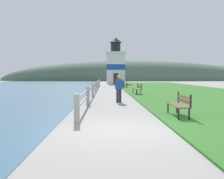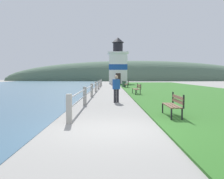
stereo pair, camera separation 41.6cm
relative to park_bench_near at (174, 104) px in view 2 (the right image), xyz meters
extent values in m
plane|color=gray|center=(-2.40, -2.06, -0.54)|extent=(160.00, 160.00, 0.00)
cube|color=#2D6623|center=(5.11, 17.07, -0.51)|extent=(12.00, 57.40, 0.06)
cube|color=#A8A399|center=(-3.81, -1.06, -0.04)|extent=(0.18, 0.18, 0.99)
cube|color=#A8A399|center=(-3.81, 4.19, -0.04)|extent=(0.18, 0.18, 0.99)
cube|color=#A8A399|center=(-3.81, 9.45, -0.04)|extent=(0.18, 0.18, 0.99)
cube|color=#A8A399|center=(-3.81, 14.70, -0.04)|extent=(0.18, 0.18, 0.99)
cube|color=#A8A399|center=(-3.81, 19.96, -0.04)|extent=(0.18, 0.18, 0.99)
cube|color=#A8A399|center=(-3.81, 25.21, -0.04)|extent=(0.18, 0.18, 0.99)
cube|color=#A8A399|center=(-3.81, 30.47, -0.04)|extent=(0.18, 0.18, 0.99)
cylinder|color=#B2B2B7|center=(-3.81, 14.70, 0.31)|extent=(0.06, 31.53, 0.06)
cylinder|color=#B2B2B7|center=(-3.81, 14.70, -0.04)|extent=(0.06, 31.53, 0.06)
cube|color=brown|center=(-0.24, 0.00, -0.07)|extent=(0.14, 1.65, 0.04)
cube|color=brown|center=(-0.09, 0.00, -0.07)|extent=(0.14, 1.65, 0.04)
cube|color=brown|center=(0.06, 0.00, -0.07)|extent=(0.14, 1.65, 0.04)
cube|color=brown|center=(0.14, 0.00, 0.25)|extent=(0.08, 1.64, 0.11)
cube|color=brown|center=(0.14, 0.00, 0.09)|extent=(0.08, 1.64, 0.11)
cube|color=black|center=(-0.29, -0.79, -0.31)|extent=(0.05, 0.05, 0.45)
cube|color=black|center=(-0.26, 0.80, -0.31)|extent=(0.05, 0.05, 0.45)
cube|color=black|center=(0.08, -0.80, -0.31)|extent=(0.05, 0.05, 0.45)
cube|color=black|center=(0.11, 0.79, -0.31)|extent=(0.05, 0.05, 0.45)
cube|color=black|center=(0.13, -0.80, 0.16)|extent=(0.05, 0.05, 0.49)
cube|color=black|center=(0.16, 0.79, 0.16)|extent=(0.05, 0.05, 0.49)
cube|color=brown|center=(-0.39, 11.25, -0.07)|extent=(0.22, 1.69, 0.04)
cube|color=brown|center=(-0.25, 11.26, -0.07)|extent=(0.22, 1.69, 0.04)
cube|color=brown|center=(-0.10, 11.27, -0.07)|extent=(0.22, 1.69, 0.04)
cube|color=brown|center=(-0.01, 11.27, 0.25)|extent=(0.16, 1.69, 0.11)
cube|color=brown|center=(-0.01, 11.27, 0.09)|extent=(0.16, 1.69, 0.11)
cube|color=black|center=(-0.38, 10.43, -0.31)|extent=(0.05, 0.05, 0.45)
cube|color=black|center=(-0.49, 12.06, -0.31)|extent=(0.05, 0.05, 0.45)
cube|color=black|center=(-0.01, 10.45, -0.31)|extent=(0.05, 0.05, 0.45)
cube|color=black|center=(-0.12, 12.09, -0.31)|extent=(0.05, 0.05, 0.45)
cube|color=black|center=(0.04, 10.45, 0.16)|extent=(0.05, 0.05, 0.49)
cube|color=black|center=(-0.07, 12.09, 0.16)|extent=(0.05, 0.05, 0.49)
cube|color=brown|center=(-0.47, 22.47, -0.07)|extent=(0.31, 1.77, 0.04)
cube|color=brown|center=(-0.33, 22.45, -0.07)|extent=(0.31, 1.77, 0.04)
cube|color=brown|center=(-0.18, 22.44, -0.07)|extent=(0.31, 1.77, 0.04)
cube|color=brown|center=(-0.10, 22.43, 0.25)|extent=(0.25, 1.76, 0.11)
cube|color=brown|center=(-0.10, 22.43, 0.09)|extent=(0.25, 1.76, 0.11)
cube|color=black|center=(-0.61, 21.62, -0.31)|extent=(0.06, 0.06, 0.45)
cube|color=black|center=(-0.42, 23.33, -0.31)|extent=(0.06, 0.06, 0.45)
cube|color=black|center=(-0.24, 21.58, -0.31)|extent=(0.06, 0.06, 0.45)
cube|color=black|center=(-0.05, 23.29, -0.31)|extent=(0.06, 0.06, 0.45)
cube|color=black|center=(-0.19, 21.57, 0.16)|extent=(0.06, 0.06, 0.49)
cube|color=black|center=(0.00, 23.28, 0.16)|extent=(0.06, 0.06, 0.49)
cube|color=white|center=(-0.93, 37.66, 2.30)|extent=(3.34, 3.34, 5.68)
cube|color=#194799|center=(-0.93, 37.66, 2.59)|extent=(3.38, 3.38, 1.02)
cube|color=white|center=(-0.93, 37.66, 5.27)|extent=(3.84, 3.84, 0.25)
cylinder|color=black|center=(-0.93, 37.66, 6.29)|extent=(1.84, 1.84, 1.80)
cone|color=black|center=(-0.93, 37.66, 7.69)|extent=(2.30, 2.30, 0.99)
cube|color=#332823|center=(-0.93, 35.97, 0.46)|extent=(0.90, 0.06, 2.00)
cylinder|color=#28282D|center=(-2.14, 5.29, -0.14)|extent=(0.15, 0.15, 0.79)
cylinder|color=#28282D|center=(-1.98, 5.36, -0.14)|extent=(0.15, 0.15, 0.79)
cube|color=#1E4C99|center=(-2.06, 5.33, 0.55)|extent=(0.45, 0.36, 0.59)
sphere|color=tan|center=(-2.06, 5.33, 0.98)|extent=(0.21, 0.21, 0.21)
cylinder|color=#2D5138|center=(-0.54, 24.25, -0.14)|extent=(0.50, 0.50, 0.80)
cylinder|color=black|center=(-0.54, 24.25, 0.28)|extent=(0.54, 0.54, 0.04)
ellipsoid|color=#4C6651|center=(5.60, 66.21, -0.54)|extent=(80.00, 16.00, 12.00)
camera|label=1|loc=(-2.85, -9.39, 1.08)|focal=40.00mm
camera|label=2|loc=(-2.43, -9.40, 1.08)|focal=40.00mm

